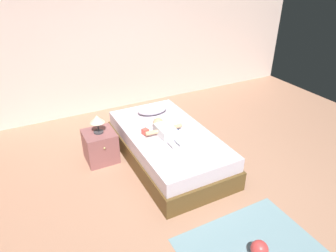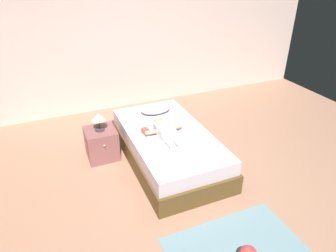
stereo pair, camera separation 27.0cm
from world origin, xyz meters
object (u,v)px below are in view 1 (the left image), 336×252
Objects in this scene: bed at (168,147)px; baby at (165,130)px; toothbrush at (175,128)px; toy_block at (145,132)px; nightstand at (100,146)px; lamp at (97,120)px; pillow at (152,109)px; toy_ball at (259,249)px.

baby is at bearing -154.22° from bed.
toy_block is at bearing 172.45° from toothbrush.
nightstand is at bearing 147.71° from toy_block.
lamp reaches higher than nightstand.
pillow is 1.04× the size of nightstand.
bed is 4.35× the size of pillow.
lamp is at bearing -168.03° from pillow.
pillow is at bearing 11.98° from nightstand.
bed is at bearing -27.67° from lamp.
toothbrush is at bearing -22.49° from lamp.
baby is at bearing -28.96° from toy_block.
baby is (-0.13, -0.68, -0.01)m from pillow.
nightstand is at bearing 152.33° from bed.
nightstand is at bearing 148.67° from baby.
nightstand is at bearing 111.16° from toy_ball.
pillow is 0.61m from toothbrush.
toy_ball is (0.90, -2.32, -0.13)m from nightstand.
nightstand is 2.66× the size of toy_ball.
toy_block is (0.56, -0.35, 0.27)m from nightstand.
nightstand is (-0.79, 0.48, -0.30)m from baby.
bed is 3.09× the size of baby.
bed is at bearing -162.86° from toothbrush.
lamp is at bearing 111.15° from toy_ball.
lamp is at bearing 157.51° from toothbrush.
toy_block reaches higher than toy_ball.
pillow is 1.80× the size of lamp.
baby is (-0.07, -0.03, 0.30)m from bed.
lamp is 1.54× the size of toy_ball.
baby is 1.89m from toy_ball.
toy_ball is at bearing -88.76° from bed.
baby is 0.94m from lamp.
toy_block is (-0.34, 1.97, 0.41)m from toy_ball.
nightstand is at bearing -90.00° from lamp.
baby is 3.89× the size of toy_ball.
toy_ball is (0.04, -1.87, -0.13)m from bed.
lamp is (-0.79, 0.48, 0.12)m from baby.
toothbrush is 1.95m from toy_ball.
nightstand is at bearing 157.52° from toothbrush.
bed is 7.83× the size of lamp.
pillow is at bearing 79.36° from baby.
pillow is at bearing 84.60° from bed.
nightstand is (-0.99, 0.41, -0.24)m from toothbrush.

